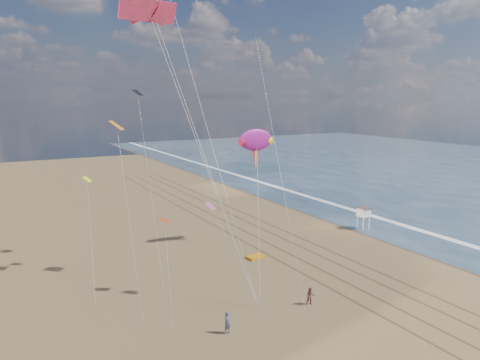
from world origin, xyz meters
name	(u,v)px	position (x,y,z in m)	size (l,w,h in m)	color
ground	(477,358)	(0.00, 0.00, 0.00)	(260.00, 260.00, 0.00)	brown
wet_sand	(327,211)	(19.00, 40.00, 0.00)	(260.00, 260.00, 0.00)	#42301E
foam	(346,208)	(23.20, 40.00, 0.00)	(260.00, 260.00, 0.00)	white
tracks	(277,242)	(2.55, 30.00, 0.01)	(7.68, 120.00, 0.01)	brown
lifeguard_stand	(364,212)	(16.75, 29.21, 2.41)	(1.73, 1.73, 3.13)	white
grounded_kite	(255,257)	(-3.08, 26.11, 0.13)	(2.21, 1.40, 0.25)	orange
show_kite	(256,140)	(0.04, 31.38, 13.27)	(6.68, 8.30, 21.69)	#A3198F
kite_flyer_a	(228,323)	(-14.15, 11.96, 0.91)	(0.66, 0.43, 1.81)	slate
kite_flyer_b	(310,296)	(-5.17, 12.92, 0.83)	(0.80, 0.63, 1.65)	brown
small_kites	(168,122)	(-13.51, 25.91, 16.18)	(16.12, 15.58, 17.75)	#2789D0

